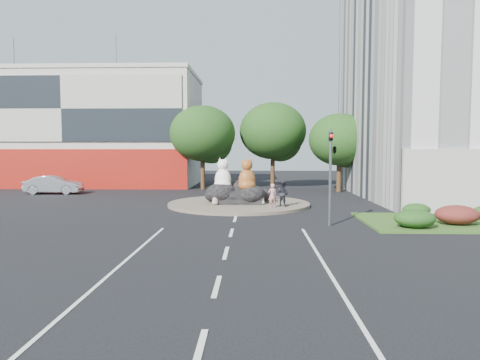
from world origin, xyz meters
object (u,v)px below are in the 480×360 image
(cat_white, at_px, (223,174))
(kitten_calico, at_px, (215,199))
(kitten_white, at_px, (261,199))
(pedestrian_dark, at_px, (283,193))
(parked_car, at_px, (54,185))
(pedestrian_pink, at_px, (272,196))
(cat_tabby, at_px, (247,174))
(litter_bin, at_px, (406,220))

(cat_white, bearing_deg, kitten_calico, -89.32)
(kitten_white, xyz_separation_m, pedestrian_dark, (1.40, -0.84, 0.45))
(kitten_white, distance_m, parked_car, 20.19)
(cat_white, distance_m, pedestrian_pink, 4.28)
(cat_tabby, height_order, litter_bin, cat_tabby)
(pedestrian_pink, relative_size, litter_bin, 2.18)
(cat_tabby, relative_size, pedestrian_pink, 1.47)
(cat_tabby, distance_m, pedestrian_dark, 2.99)
(kitten_calico, height_order, pedestrian_dark, pedestrian_dark)
(pedestrian_pink, bearing_deg, parked_car, -43.91)
(litter_bin, bearing_deg, kitten_white, 132.32)
(cat_white, xyz_separation_m, litter_bin, (9.78, -8.65, -1.77))
(cat_tabby, bearing_deg, litter_bin, -58.53)
(cat_tabby, distance_m, parked_car, 19.13)
(kitten_white, bearing_deg, cat_white, 136.22)
(pedestrian_pink, xyz_separation_m, litter_bin, (6.39, -6.36, -0.50))
(kitten_calico, distance_m, parked_car, 17.50)
(kitten_white, relative_size, pedestrian_pink, 0.52)
(kitten_white, relative_size, pedestrian_dark, 0.47)
(cat_white, xyz_separation_m, kitten_calico, (-0.44, -1.13, -1.63))
(cat_white, distance_m, parked_car, 17.42)
(cat_white, relative_size, pedestrian_pink, 1.48)
(litter_bin, bearing_deg, pedestrian_dark, 129.31)
(kitten_calico, bearing_deg, pedestrian_pink, -8.56)
(cat_white, height_order, cat_tabby, cat_white)
(kitten_calico, distance_m, kitten_white, 3.15)
(parked_car, distance_m, litter_bin, 30.12)
(litter_bin, bearing_deg, cat_tabby, 134.33)
(pedestrian_dark, distance_m, litter_bin, 8.97)
(pedestrian_dark, xyz_separation_m, parked_car, (-19.79, 9.17, -0.24))
(kitten_calico, bearing_deg, kitten_white, 12.88)
(parked_car, height_order, litter_bin, parked_car)
(pedestrian_dark, bearing_deg, litter_bin, 166.64)
(pedestrian_pink, relative_size, pedestrian_dark, 0.91)
(cat_white, xyz_separation_m, pedestrian_dark, (4.10, -1.72, -1.19))
(kitten_white, height_order, litter_bin, kitten_white)
(cat_white, distance_m, kitten_calico, 2.03)
(cat_white, height_order, pedestrian_dark, cat_white)
(cat_tabby, xyz_separation_m, kitten_white, (0.99, -0.49, -1.64))
(kitten_white, xyz_separation_m, parked_car, (-18.39, 8.33, 0.21))
(litter_bin, bearing_deg, parked_car, 147.69)
(cat_tabby, xyz_separation_m, parked_car, (-17.39, 7.84, -1.43))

